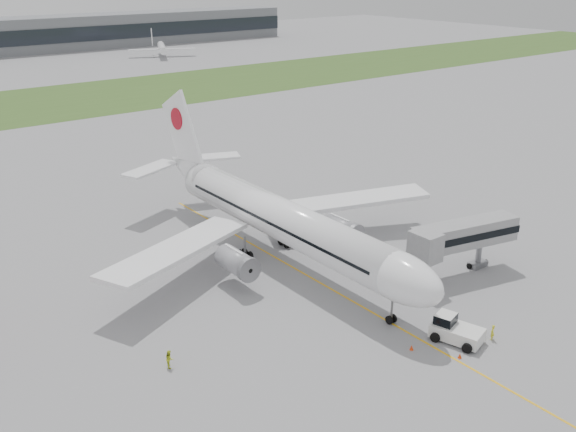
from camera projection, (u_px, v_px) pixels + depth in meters
ground at (300, 271)px, 76.95m from camera, size 600.00×600.00×0.00m
apron_markings at (327, 287)px, 73.26m from camera, size 70.00×70.00×0.04m
grass_strip at (10, 107)px, 165.41m from camera, size 600.00×50.00×0.02m
airliner at (276, 216)px, 78.47m from camera, size 48.13×53.95×17.88m
pushback_tug at (454, 329)px, 62.63m from camera, size 4.36×5.43×2.49m
jet_bridge at (459, 236)px, 74.33m from camera, size 14.73×5.97×6.72m
safety_cone_left at (412, 347)px, 61.21m from camera, size 0.38×0.38×0.53m
safety_cone_right at (460, 356)px, 59.92m from camera, size 0.38×0.38×0.52m
ground_crew_near at (492, 332)px, 62.75m from camera, size 0.67×0.54×1.59m
ground_crew_far at (169, 359)px, 58.43m from camera, size 0.90×1.01×1.73m
distant_aircraft_right at (163, 57)px, 255.61m from camera, size 33.34×31.83×9.99m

